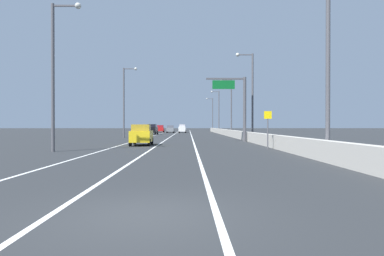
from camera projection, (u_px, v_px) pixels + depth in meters
ground_plane at (184, 134)px, 71.31m from camera, size 320.00×320.00×0.00m
lane_stripe_left at (153, 136)px, 62.25m from camera, size 0.16×130.00×0.00m
lane_stripe_center at (172, 136)px, 62.29m from camera, size 0.16×130.00×0.00m
lane_stripe_right at (192, 136)px, 62.33m from camera, size 0.16×130.00×0.00m
jersey_barrier_right at (241, 135)px, 47.40m from camera, size 0.60×120.00×1.10m
overhead_sign_gantry at (238, 101)px, 40.34m from camera, size 4.68×0.36×7.50m
speed_advisory_sign at (268, 127)px, 27.36m from camera, size 0.60×0.11×3.00m
lamp_post_right_near at (323, 49)px, 18.88m from camera, size 2.14×0.44×10.61m
lamp_post_right_second at (250, 91)px, 41.83m from camera, size 2.14×0.44×10.61m
lamp_post_right_third at (230, 103)px, 64.79m from camera, size 2.14×0.44×10.61m
lamp_post_right_fourth at (218, 109)px, 87.74m from camera, size 2.14×0.44×10.61m
lamp_post_right_fifth at (212, 112)px, 110.69m from camera, size 2.14×0.44×10.61m
lamp_post_left_near at (56, 67)px, 24.69m from camera, size 2.14×0.44×10.61m
lamp_post_left_mid at (125, 98)px, 52.23m from camera, size 2.14×0.44×10.61m
car_black_0 at (152, 129)px, 71.77m from camera, size 2.01×4.54×2.12m
car_white_1 at (182, 129)px, 88.30m from camera, size 1.89×4.58×2.14m
car_gray_2 at (170, 129)px, 87.96m from camera, size 1.86×4.70×1.88m
car_yellow_3 at (142, 135)px, 32.55m from camera, size 2.02×4.10×1.97m
car_red_4 at (160, 129)px, 93.50m from camera, size 1.94×4.60×1.95m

